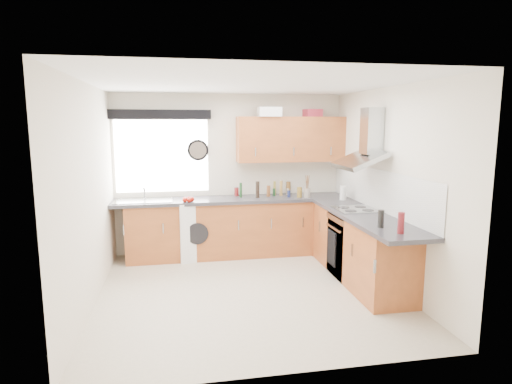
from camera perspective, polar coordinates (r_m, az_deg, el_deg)
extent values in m
plane|color=beige|center=(5.42, -1.00, -13.09)|extent=(3.60, 3.60, 0.00)
cube|color=white|center=(5.03, -1.08, 14.28)|extent=(3.60, 3.60, 0.02)
cube|color=silver|center=(6.84, -3.50, 2.43)|extent=(3.60, 0.02, 2.50)
cube|color=silver|center=(3.35, 4.00, -4.70)|extent=(3.60, 0.02, 2.50)
cube|color=silver|center=(5.11, -21.39, -0.50)|extent=(0.02, 3.60, 2.50)
cube|color=silver|center=(5.65, 17.27, 0.60)|extent=(0.02, 3.60, 2.50)
cube|color=white|center=(6.76, -12.42, 4.70)|extent=(1.40, 0.02, 1.10)
cube|color=black|center=(6.65, -12.63, 10.06)|extent=(1.50, 0.18, 0.14)
cube|color=white|center=(5.92, 15.82, 0.36)|extent=(0.01, 3.00, 0.54)
cube|color=brown|center=(6.70, -3.98, -4.87)|extent=(3.00, 0.58, 0.86)
cube|color=brown|center=(7.04, 9.12, -4.27)|extent=(0.60, 0.60, 0.86)
cube|color=brown|center=(5.83, 13.66, -7.24)|extent=(0.58, 2.10, 0.86)
cube|color=#2B2B30|center=(6.60, -3.16, -1.02)|extent=(3.60, 0.62, 0.05)
cube|color=#2B2B30|center=(5.58, 14.36, -3.18)|extent=(0.62, 2.42, 0.05)
cube|color=black|center=(5.96, 12.98, -6.91)|extent=(0.56, 0.58, 0.85)
cube|color=#A3A9AE|center=(5.85, 13.15, -2.26)|extent=(0.52, 0.52, 0.01)
cube|color=brown|center=(6.81, 4.66, 7.02)|extent=(1.70, 0.35, 0.70)
cube|color=white|center=(6.67, -7.95, -4.87)|extent=(0.70, 0.68, 0.89)
cylinder|color=black|center=(6.73, -7.74, 5.55)|extent=(0.33, 0.04, 0.33)
cube|color=white|center=(6.62, 1.79, 10.64)|extent=(0.35, 0.25, 0.14)
cube|color=#C43249|center=(7.00, 7.53, 10.39)|extent=(0.29, 0.25, 0.12)
cylinder|color=gray|center=(6.68, 6.83, -0.11)|extent=(0.13, 0.13, 0.14)
cylinder|color=white|center=(6.55, 11.54, -0.11)|extent=(0.12, 0.12, 0.21)
cylinder|color=#123418|center=(6.79, 2.41, -0.02)|extent=(0.04, 0.04, 0.12)
cylinder|color=brown|center=(6.92, 4.33, 0.51)|extent=(0.07, 0.07, 0.21)
cylinder|color=olive|center=(6.90, 2.50, 0.54)|extent=(0.04, 0.04, 0.22)
cylinder|color=#A87B39|center=(6.81, 3.36, 0.52)|extent=(0.05, 0.05, 0.24)
cylinder|color=#143A19|center=(6.63, -2.04, 0.26)|extent=(0.04, 0.04, 0.23)
cylinder|color=brown|center=(6.73, 1.67, 0.14)|extent=(0.06, 0.06, 0.17)
cylinder|color=#BAAB9F|center=(6.89, 4.28, 0.05)|extent=(0.04, 0.04, 0.10)
cylinder|color=olive|center=(6.74, 5.67, -0.22)|extent=(0.04, 0.04, 0.10)
cylinder|color=brown|center=(6.67, 5.81, -0.04)|extent=(0.08, 0.08, 0.16)
cylinder|color=maroon|center=(6.78, -2.62, 0.04)|extent=(0.07, 0.07, 0.13)
cylinder|color=black|center=(6.58, 0.20, 0.31)|extent=(0.06, 0.06, 0.26)
cylinder|color=#141C45|center=(6.69, 4.40, -0.24)|extent=(0.05, 0.05, 0.10)
cylinder|color=maroon|center=(4.71, 18.77, -3.94)|extent=(0.07, 0.07, 0.23)
cylinder|color=black|center=(4.91, 16.33, -3.45)|extent=(0.07, 0.07, 0.20)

